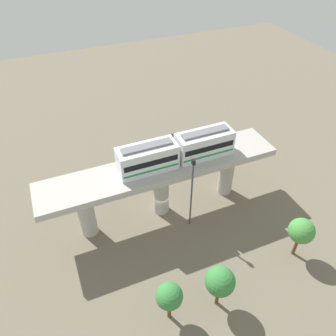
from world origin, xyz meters
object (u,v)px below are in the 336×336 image
at_px(parked_car_red, 144,158).
at_px(parked_car_orange, 170,143).
at_px(train, 177,151).
at_px(tree_near_viaduct, 169,297).
at_px(tree_mid_lot, 220,282).
at_px(signal_post, 192,191).
at_px(tree_far_corner, 301,231).
at_px(parked_car_white, 76,185).

bearing_deg(parked_car_red, parked_car_orange, -81.69).
xyz_separation_m(train, tree_near_viaduct, (-13.04, 6.37, -5.25)).
height_order(train, tree_near_viaduct, train).
relative_size(tree_mid_lot, signal_post, 0.53).
bearing_deg(train, tree_far_corner, -142.08).
height_order(tree_mid_lot, tree_far_corner, tree_far_corner).
xyz_separation_m(parked_car_orange, parked_car_red, (-1.94, 5.09, 0.00)).
xyz_separation_m(train, parked_car_white, (8.02, 11.10, -8.12)).
bearing_deg(tree_mid_lot, parked_car_white, 23.80).
bearing_deg(signal_post, tree_mid_lot, 169.08).
xyz_separation_m(parked_car_white, tree_mid_lot, (-21.62, -9.53, 3.06)).
bearing_deg(parked_car_red, train, 171.47).
bearing_deg(parked_car_orange, parked_car_red, 106.58).
relative_size(parked_car_red, tree_far_corner, 0.85).
bearing_deg(tree_mid_lot, train, -6.57).
bearing_deg(tree_mid_lot, tree_far_corner, -80.49).
xyz_separation_m(train, tree_mid_lot, (-13.59, 1.57, -5.06)).
relative_size(parked_car_orange, tree_near_viaduct, 0.88).
xyz_separation_m(parked_car_orange, signal_post, (-15.48, 3.97, 4.74)).
xyz_separation_m(parked_car_red, tree_far_corner, (-21.93, -9.90, 3.11)).
bearing_deg(signal_post, train, 6.74).
relative_size(parked_car_white, tree_far_corner, 0.81).
height_order(parked_car_orange, tree_near_viaduct, tree_near_viaduct).
height_order(parked_car_red, tree_far_corner, tree_far_corner).
relative_size(train, parked_car_red, 3.02).
height_order(train, signal_post, train).
xyz_separation_m(parked_car_red, tree_near_viaduct, (-23.17, 5.65, 2.86)).
relative_size(parked_car_white, tree_near_viaduct, 0.87).
relative_size(tree_mid_lot, tree_far_corner, 1.00).
height_order(parked_car_red, tree_near_viaduct, tree_near_viaduct).
height_order(tree_far_corner, signal_post, signal_post).
xyz_separation_m(train, parked_car_orange, (12.08, -4.37, -8.12)).
bearing_deg(parked_car_red, tree_far_corner, -168.27).
height_order(train, tree_mid_lot, train).
bearing_deg(parked_car_white, train, -124.28).
xyz_separation_m(tree_far_corner, signal_post, (8.39, 8.79, 1.64)).
bearing_deg(tree_near_viaduct, parked_car_orange, -23.15).
bearing_deg(parked_car_white, parked_car_orange, -73.74).
distance_m(train, tree_near_viaduct, 15.43).
xyz_separation_m(train, signal_post, (-3.40, -0.40, -3.38)).
distance_m(parked_car_red, signal_post, 14.39).
distance_m(parked_car_white, tree_mid_lot, 23.82).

